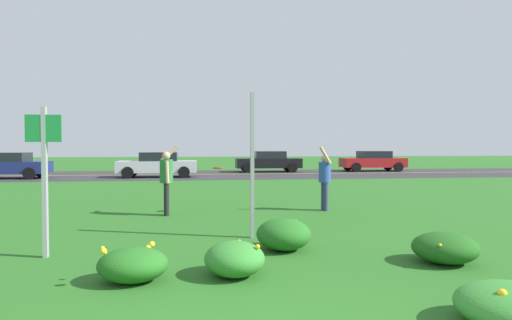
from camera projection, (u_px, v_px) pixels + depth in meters
The scene contains 16 objects.
ground_plane at pixel (207, 198), 15.42m from camera, with size 120.00×120.00×0.00m, color #26601E.
highway_strip at pixel (203, 174), 28.25m from camera, with size 120.00×9.73×0.01m, color #2D2D30.
highway_center_stripe at pixel (203, 174), 28.25m from camera, with size 120.00×0.16×0.00m, color yellow.
daylily_clump_front_left at pixel (445, 248), 6.88m from camera, with size 1.01×0.97×0.47m.
daylily_clump_mid_right at pixel (284, 234), 7.74m from camera, with size 0.95×1.00×0.55m.
daylily_clump_near_camera at pixel (133, 265), 5.92m from camera, with size 0.93×0.81×0.52m.
daylily_clump_mid_center at pixel (235, 259), 6.19m from camera, with size 0.85×0.92×0.48m.
sign_post_near_path at pixel (44, 166), 7.17m from camera, with size 0.56×0.10×2.45m.
sign_post_by_roadside at pixel (252, 165), 8.73m from camera, with size 0.07×0.10×2.87m.
person_thrower_green_shirt at pixel (167, 177), 11.57m from camera, with size 0.50×0.51×1.83m.
person_catcher_blue_shirt at pixel (325, 177), 12.45m from camera, with size 0.39×0.50×1.80m.
frisbee_red at pixel (218, 168), 11.96m from camera, with size 0.27×0.27×0.05m.
car_red_leftmost at pixel (373, 161), 31.95m from camera, with size 4.50×2.00×1.45m.
car_black_center_left at pixel (269, 161), 30.98m from camera, with size 4.50×2.00×1.45m.
car_silver_center_right at pixel (158, 164), 25.72m from camera, with size 4.50×2.00×1.45m.
car_navy_rightmost at pixel (6, 165), 24.67m from camera, with size 4.50×2.00×1.45m.
Camera 1 is at (-0.26, -2.52, 1.82)m, focal length 31.12 mm.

